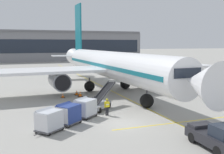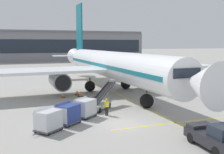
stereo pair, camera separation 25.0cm
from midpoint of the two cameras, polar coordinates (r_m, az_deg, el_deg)
The scene contains 16 objects.
ground_plane at distance 24.34m, azimuth 2.67°, elevation -10.07°, with size 600.00×600.00×0.00m, color #9E9B93.
parked_airplane at distance 39.89m, azimuth -0.15°, elevation 2.57°, with size 35.07×45.41×15.40m.
belt_loader at distance 29.42m, azimuth -2.53°, elevation -5.36°, with size 4.64×4.79×2.73m.
baggage_cart_lead at distance 26.34m, azimuth -5.65°, elevation -6.50°, with size 2.60×2.51×1.91m.
baggage_cart_second at distance 24.33m, azimuth -9.31°, elevation -7.72°, with size 2.60×2.51×1.91m.
baggage_cart_third at distance 22.67m, azimuth -13.35°, elevation -8.94°, with size 2.60×2.51×1.91m.
pushback_tug at distance 20.06m, azimuth 21.73°, elevation -11.93°, with size 2.20×4.44×1.83m.
ground_crew_by_loader at distance 27.24m, azimuth -5.35°, elevation -6.04°, with size 0.54×0.36×1.74m.
ground_crew_by_carts at distance 26.86m, azimuth -0.90°, elevation -6.20°, with size 0.57×0.26×1.74m.
ground_crew_marshaller at distance 26.44m, azimuth -5.43°, elevation -6.45°, with size 0.31×0.56×1.74m.
safety_cone_engine_keepout at distance 37.82m, azimuth -7.35°, elevation -3.37°, with size 0.58×0.58×0.66m.
safety_cone_wingtip at distance 36.26m, azimuth -10.29°, elevation -3.92°, with size 0.53×0.53×0.61m.
safety_cone_nose_mark at distance 36.70m, azimuth -6.62°, elevation -3.62°, with size 0.65×0.65×0.74m.
apron_guidance_line_lead_in at distance 39.78m, azimuth 0.65°, elevation -3.25°, with size 0.20×110.00×0.01m.
apron_guidance_line_stop_bar at distance 25.19m, azimuth 13.25°, elevation -9.65°, with size 12.00×0.20×0.01m.
terminal_building at distance 116.59m, azimuth -17.57°, elevation 6.37°, with size 96.40×18.41×12.46m.
Camera 2 is at (-8.67, -21.55, 7.23)m, focal length 42.45 mm.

